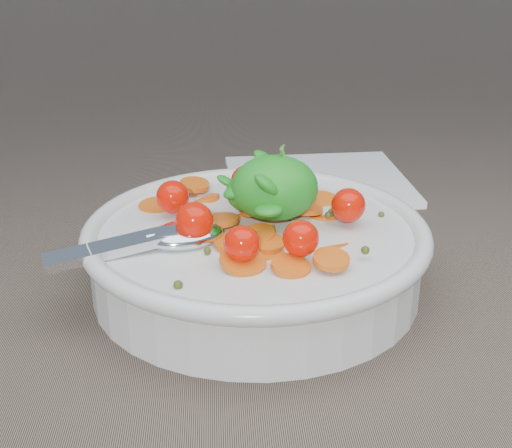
{
  "coord_description": "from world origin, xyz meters",
  "views": [
    {
      "loc": [
        -0.02,
        -0.48,
        0.26
      ],
      "look_at": [
        0.01,
        -0.0,
        0.05
      ],
      "focal_mm": 50.0,
      "sensor_mm": 36.0,
      "label": 1
    }
  ],
  "objects": [
    {
      "name": "ground",
      "position": [
        0.0,
        0.0,
        0.0
      ],
      "size": [
        6.0,
        6.0,
        0.0
      ],
      "primitive_type": "plane",
      "color": "#746353",
      "rests_on": "ground"
    },
    {
      "name": "napkin",
      "position": [
        0.09,
        0.22,
        0.0
      ],
      "size": [
        0.19,
        0.17,
        0.01
      ],
      "primitive_type": "cube",
      "rotation": [
        0.0,
        0.0,
        0.05
      ],
      "color": "white",
      "rests_on": "ground"
    },
    {
      "name": "bowl",
      "position": [
        0.01,
        -0.0,
        0.03
      ],
      "size": [
        0.28,
        0.26,
        0.11
      ],
      "color": "silver",
      "rests_on": "ground"
    }
  ]
}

